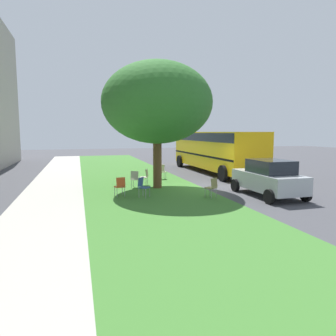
{
  "coord_description": "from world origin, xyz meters",
  "views": [
    {
      "loc": [
        -14.85,
        6.37,
        2.86
      ],
      "look_at": [
        1.21,
        1.7,
        0.93
      ],
      "focal_mm": 33.22,
      "sensor_mm": 36.0,
      "label": 1
    }
  ],
  "objects_px": {
    "chair_1": "(143,186)",
    "chair_3": "(145,176)",
    "chair_0": "(162,171)",
    "chair_2": "(120,185)",
    "chair_5": "(212,186)",
    "chair_4": "(135,178)",
    "school_bus": "(214,148)",
    "street_tree": "(157,103)",
    "parked_car": "(269,178)"
  },
  "relations": [
    {
      "from": "chair_1",
      "to": "chair_3",
      "type": "xyz_separation_m",
      "value": [
        2.99,
        -0.73,
        0.0
      ]
    },
    {
      "from": "chair_2",
      "to": "street_tree",
      "type": "bearing_deg",
      "value": -51.27
    },
    {
      "from": "chair_4",
      "to": "school_bus",
      "type": "xyz_separation_m",
      "value": [
        4.61,
        -6.55,
        1.24
      ]
    },
    {
      "from": "chair_3",
      "to": "street_tree",
      "type": "bearing_deg",
      "value": -151.72
    },
    {
      "from": "chair_4",
      "to": "chair_5",
      "type": "relative_size",
      "value": 1.0
    },
    {
      "from": "chair_1",
      "to": "chair_5",
      "type": "xyz_separation_m",
      "value": [
        -0.99,
        -2.87,
        0.0
      ]
    },
    {
      "from": "chair_0",
      "to": "school_bus",
      "type": "xyz_separation_m",
      "value": [
        2.01,
        -4.43,
        1.24
      ]
    },
    {
      "from": "chair_1",
      "to": "parked_car",
      "type": "height_order",
      "value": "parked_car"
    },
    {
      "from": "street_tree",
      "to": "chair_2",
      "type": "xyz_separation_m",
      "value": [
        -1.73,
        2.15,
        -3.8
      ]
    },
    {
      "from": "chair_2",
      "to": "chair_5",
      "type": "relative_size",
      "value": 1.0
    },
    {
      "from": "street_tree",
      "to": "chair_5",
      "type": "xyz_separation_m",
      "value": [
        -3.1,
        -1.67,
        -3.8
      ]
    },
    {
      "from": "chair_0",
      "to": "chair_5",
      "type": "bearing_deg",
      "value": -173.74
    },
    {
      "from": "chair_2",
      "to": "school_bus",
      "type": "xyz_separation_m",
      "value": [
        6.63,
        -7.59,
        1.24
      ]
    },
    {
      "from": "chair_3",
      "to": "chair_5",
      "type": "relative_size",
      "value": 1.0
    },
    {
      "from": "street_tree",
      "to": "chair_4",
      "type": "relative_size",
      "value": 7.26
    },
    {
      "from": "parked_car",
      "to": "chair_0",
      "type": "bearing_deg",
      "value": 26.82
    },
    {
      "from": "street_tree",
      "to": "parked_car",
      "type": "height_order",
      "value": "street_tree"
    },
    {
      "from": "school_bus",
      "to": "chair_4",
      "type": "bearing_deg",
      "value": 125.12
    },
    {
      "from": "chair_1",
      "to": "chair_5",
      "type": "relative_size",
      "value": 1.0
    },
    {
      "from": "parked_car",
      "to": "street_tree",
      "type": "bearing_deg",
      "value": 50.63
    },
    {
      "from": "chair_5",
      "to": "chair_2",
      "type": "bearing_deg",
      "value": 70.23
    },
    {
      "from": "chair_3",
      "to": "parked_car",
      "type": "distance_m",
      "value": 6.43
    },
    {
      "from": "chair_5",
      "to": "chair_0",
      "type": "bearing_deg",
      "value": 6.26
    },
    {
      "from": "chair_5",
      "to": "parked_car",
      "type": "bearing_deg",
      "value": -98.4
    },
    {
      "from": "chair_2",
      "to": "chair_3",
      "type": "height_order",
      "value": "same"
    },
    {
      "from": "chair_1",
      "to": "school_bus",
      "type": "distance_m",
      "value": 9.75
    },
    {
      "from": "street_tree",
      "to": "chair_3",
      "type": "height_order",
      "value": "street_tree"
    },
    {
      "from": "chair_1",
      "to": "chair_3",
      "type": "bearing_deg",
      "value": -13.71
    },
    {
      "from": "chair_0",
      "to": "parked_car",
      "type": "relative_size",
      "value": 0.24
    },
    {
      "from": "chair_0",
      "to": "chair_2",
      "type": "relative_size",
      "value": 1.0
    },
    {
      "from": "chair_3",
      "to": "school_bus",
      "type": "height_order",
      "value": "school_bus"
    },
    {
      "from": "chair_4",
      "to": "street_tree",
      "type": "bearing_deg",
      "value": -105.06
    },
    {
      "from": "school_bus",
      "to": "parked_car",
      "type": "bearing_deg",
      "value": 171.84
    },
    {
      "from": "chair_0",
      "to": "chair_3",
      "type": "relative_size",
      "value": 1.0
    },
    {
      "from": "chair_5",
      "to": "street_tree",
      "type": "bearing_deg",
      "value": 28.36
    },
    {
      "from": "parked_car",
      "to": "chair_2",
      "type": "bearing_deg",
      "value": 74.66
    },
    {
      "from": "chair_2",
      "to": "parked_car",
      "type": "relative_size",
      "value": 0.24
    },
    {
      "from": "chair_0",
      "to": "chair_1",
      "type": "bearing_deg",
      "value": 156.14
    },
    {
      "from": "chair_3",
      "to": "chair_4",
      "type": "height_order",
      "value": "same"
    },
    {
      "from": "chair_2",
      "to": "school_bus",
      "type": "height_order",
      "value": "school_bus"
    },
    {
      "from": "street_tree",
      "to": "chair_1",
      "type": "bearing_deg",
      "value": 150.39
    },
    {
      "from": "chair_3",
      "to": "chair_0",
      "type": "bearing_deg",
      "value": -36.37
    },
    {
      "from": "chair_2",
      "to": "chair_3",
      "type": "relative_size",
      "value": 1.0
    },
    {
      "from": "parked_car",
      "to": "school_bus",
      "type": "bearing_deg",
      "value": -8.16
    },
    {
      "from": "chair_3",
      "to": "school_bus",
      "type": "bearing_deg",
      "value": -55.73
    },
    {
      "from": "street_tree",
      "to": "chair_4",
      "type": "height_order",
      "value": "street_tree"
    },
    {
      "from": "chair_2",
      "to": "parked_car",
      "type": "height_order",
      "value": "parked_car"
    },
    {
      "from": "chair_0",
      "to": "chair_2",
      "type": "height_order",
      "value": "same"
    },
    {
      "from": "chair_4",
      "to": "parked_car",
      "type": "distance_m",
      "value": 6.56
    },
    {
      "from": "chair_4",
      "to": "chair_3",
      "type": "bearing_deg",
      "value": -47.78
    }
  ]
}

